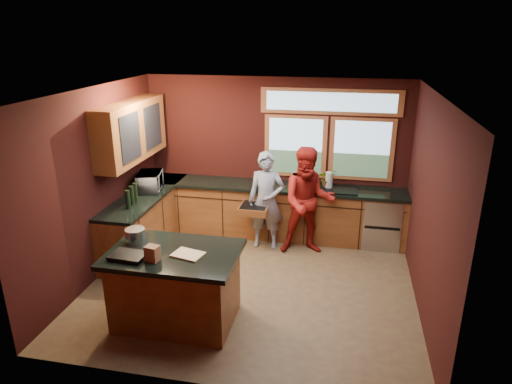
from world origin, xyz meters
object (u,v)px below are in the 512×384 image
(cutting_board, at_px, (188,254))
(stock_pot, at_px, (135,236))
(person_grey, at_px, (266,201))
(person_red, at_px, (308,201))
(island, at_px, (176,286))

(cutting_board, distance_m, stock_pot, 0.78)
(person_grey, distance_m, person_red, 0.69)
(person_red, bearing_deg, cutting_board, -129.02)
(island, bearing_deg, stock_pot, 164.74)
(person_grey, xyz_separation_m, person_red, (0.68, -0.07, 0.07))
(cutting_board, relative_size, stock_pot, 1.46)
(stock_pot, bearing_deg, person_red, 46.14)
(island, xyz_separation_m, person_grey, (0.72, 2.25, 0.33))
(island, height_order, stock_pot, stock_pot)
(person_red, relative_size, cutting_board, 5.00)
(person_red, height_order, stock_pot, person_red)
(island, xyz_separation_m, person_red, (1.40, 2.18, 0.40))
(island, height_order, cutting_board, cutting_board)
(person_red, bearing_deg, person_grey, 163.25)
(island, height_order, person_red, person_red)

